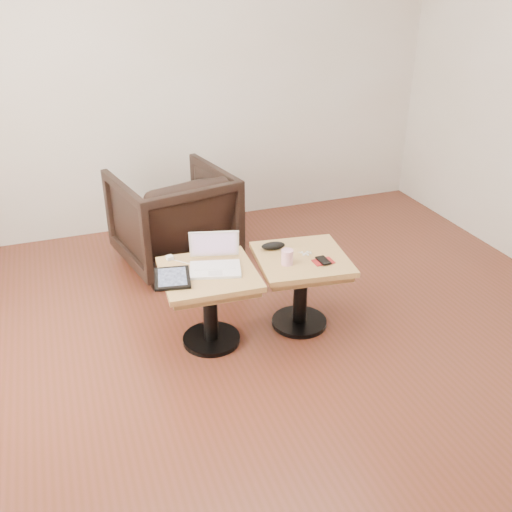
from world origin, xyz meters
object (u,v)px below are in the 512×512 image
object	(u,v)px
striped_cup	(287,257)
armchair	(173,218)
laptop	(215,261)
side_table_right	(301,274)
side_table_left	(209,290)

from	to	relation	value
striped_cup	armchair	bearing A→B (deg)	109.92
laptop	striped_cup	xyz separation A→B (m)	(0.43, -0.11, 0.00)
side_table_right	laptop	xyz separation A→B (m)	(-0.55, 0.05, 0.17)
side_table_left	side_table_right	distance (m)	0.60
side_table_right	armchair	distance (m)	1.30
side_table_left	striped_cup	bearing A→B (deg)	-5.81
armchair	laptop	bearing A→B (deg)	79.00
striped_cup	laptop	bearing A→B (deg)	165.26
laptop	striped_cup	world-z (taller)	laptop
side_table_left	striped_cup	size ratio (longest dim) A/B	6.18
side_table_left	laptop	size ratio (longest dim) A/B	1.61
side_table_right	side_table_left	bearing A→B (deg)	-174.11
side_table_left	side_table_right	size ratio (longest dim) A/B	0.94
laptop	striped_cup	bearing A→B (deg)	0.31
laptop	armchair	xyz separation A→B (m)	(-0.02, 1.11, -0.17)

